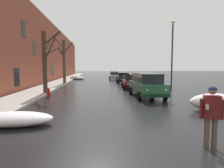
# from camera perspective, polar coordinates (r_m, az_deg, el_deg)

# --- Properties ---
(ground_plane) EXTENTS (200.00, 200.00, 0.00)m
(ground_plane) POSITION_cam_1_polar(r_m,az_deg,el_deg) (5.99, 9.37, -17.37)
(ground_plane) COLOR black
(left_sidewalk_slab) EXTENTS (2.72, 80.00, 0.13)m
(left_sidewalk_slab) POSITION_cam_1_polar(r_m,az_deg,el_deg) (24.08, -17.65, -0.40)
(left_sidewalk_slab) COLOR #A8A399
(left_sidewalk_slab) RESTS_ON ground
(brick_townhouse_facade) EXTENTS (0.63, 80.00, 9.29)m
(brick_townhouse_facade) POSITION_cam_1_polar(r_m,az_deg,el_deg) (24.57, -22.25, 10.27)
(brick_townhouse_facade) COLOR #9E4C38
(brick_townhouse_facade) RESTS_ON ground
(snow_bank_near_corner_left) EXTENTS (2.35, 1.46, 0.58)m
(snow_bank_near_corner_left) POSITION_cam_1_polar(r_m,az_deg,el_deg) (34.76, -10.26, 1.76)
(snow_bank_near_corner_left) COLOR white
(snow_bank_near_corner_left) RESTS_ON ground
(snow_bank_mid_block_left) EXTENTS (3.00, 1.30, 0.54)m
(snow_bank_mid_block_left) POSITION_cam_1_polar(r_m,az_deg,el_deg) (8.41, -27.26, -9.34)
(snow_bank_mid_block_left) COLOR white
(snow_bank_mid_block_left) RESTS_ON ground
(snow_bank_near_corner_right) EXTENTS (2.70, 1.21, 0.88)m
(snow_bank_near_corner_right) POSITION_cam_1_polar(r_m,az_deg,el_deg) (11.57, 28.41, -4.72)
(snow_bank_near_corner_right) COLOR white
(snow_bank_near_corner_right) RESTS_ON ground
(snow_bank_along_right_kerb) EXTENTS (1.70, 1.37, 0.84)m
(snow_bank_along_right_kerb) POSITION_cam_1_polar(r_m,az_deg,el_deg) (34.83, -11.16, 1.95)
(snow_bank_along_right_kerb) COLOR white
(snow_bank_along_right_kerb) RESTS_ON ground
(bare_tree_second_along_sidewalk) EXTENTS (1.65, 2.74, 5.23)m
(bare_tree_second_along_sidewalk) POSITION_cam_1_polar(r_m,az_deg,el_deg) (16.74, -19.36, 6.62)
(bare_tree_second_along_sidewalk) COLOR #423323
(bare_tree_second_along_sidewalk) RESTS_ON ground
(bare_tree_mid_block) EXTENTS (2.28, 2.77, 5.84)m
(bare_tree_mid_block) POSITION_cam_1_polar(r_m,az_deg,el_deg) (26.22, -14.23, 6.90)
(bare_tree_mid_block) COLOR #4C3D2D
(bare_tree_mid_block) RESTS_ON ground
(suv_green_approaching_near_lane) EXTENTS (2.06, 4.81, 1.82)m
(suv_green_approaching_near_lane) POSITION_cam_1_polar(r_m,az_deg,el_deg) (14.55, 10.27, -0.05)
(suv_green_approaching_near_lane) COLOR #1E5633
(suv_green_approaching_near_lane) RESTS_ON ground
(sedan_maroon_parked_kerbside_close) EXTENTS (2.02, 4.06, 1.42)m
(sedan_maroon_parked_kerbside_close) POSITION_cam_1_polar(r_m,az_deg,el_deg) (20.24, 5.69, 0.76)
(sedan_maroon_parked_kerbside_close) COLOR maroon
(sedan_maroon_parked_kerbside_close) RESTS_ON ground
(sedan_black_parked_kerbside_mid) EXTENTS (1.95, 4.04, 1.42)m
(sedan_black_parked_kerbside_mid) POSITION_cam_1_polar(r_m,az_deg,el_deg) (27.03, 3.41, 1.88)
(sedan_black_parked_kerbside_mid) COLOR black
(sedan_black_parked_kerbside_mid) RESTS_ON ground
(sedan_silver_parked_far_down_block) EXTENTS (2.16, 4.19, 1.42)m
(sedan_silver_parked_far_down_block) POSITION_cam_1_polar(r_m,az_deg,el_deg) (34.61, 0.68, 2.60)
(sedan_silver_parked_far_down_block) COLOR #B7B7BC
(sedan_silver_parked_far_down_block) RESTS_ON ground
(pedestrian_with_coffee) EXTENTS (0.63, 0.37, 1.76)m
(pedestrian_with_coffee) POSITION_cam_1_polar(r_m,az_deg,el_deg) (6.01, 27.69, -7.47)
(pedestrian_with_coffee) COLOR brown
(pedestrian_with_coffee) RESTS_ON ground
(fire_hydrant) EXTENTS (0.42, 0.22, 0.71)m
(fire_hydrant) POSITION_cam_1_polar(r_m,az_deg,el_deg) (15.24, -18.53, -2.40)
(fire_hydrant) COLOR red
(fire_hydrant) RESTS_ON ground
(street_lamp_post) EXTENTS (0.44, 0.24, 6.60)m
(street_lamp_post) POSITION_cam_1_polar(r_m,az_deg,el_deg) (19.25, 17.61, 9.00)
(street_lamp_post) COLOR #28282D
(street_lamp_post) RESTS_ON ground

